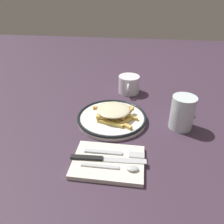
{
  "coord_description": "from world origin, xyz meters",
  "views": [
    {
      "loc": [
        0.67,
        0.09,
        0.44
      ],
      "look_at": [
        0.0,
        0.0,
        0.04
      ],
      "focal_mm": 35.34,
      "sensor_mm": 36.0,
      "label": 1
    }
  ],
  "objects_px": {
    "fork": "(114,153)",
    "water_glass": "(182,113)",
    "knife": "(102,159)",
    "coffee_mug": "(129,84)",
    "napkin": "(108,162)",
    "spoon": "(120,168)",
    "plate": "(112,118)",
    "fries_heap": "(114,112)",
    "salt_shaker": "(182,105)"
  },
  "relations": [
    {
      "from": "plate",
      "to": "napkin",
      "type": "distance_m",
      "value": 0.22
    },
    {
      "from": "napkin",
      "to": "fries_heap",
      "type": "bearing_deg",
      "value": -177.42
    },
    {
      "from": "knife",
      "to": "coffee_mug",
      "type": "height_order",
      "value": "coffee_mug"
    },
    {
      "from": "napkin",
      "to": "spoon",
      "type": "height_order",
      "value": "spoon"
    },
    {
      "from": "fries_heap",
      "to": "coffee_mug",
      "type": "height_order",
      "value": "coffee_mug"
    },
    {
      "from": "napkin",
      "to": "coffee_mug",
      "type": "height_order",
      "value": "coffee_mug"
    },
    {
      "from": "plate",
      "to": "fork",
      "type": "xyz_separation_m",
      "value": [
        0.19,
        0.03,
        0.01
      ]
    },
    {
      "from": "knife",
      "to": "coffee_mug",
      "type": "relative_size",
      "value": 1.78
    },
    {
      "from": "plate",
      "to": "water_glass",
      "type": "height_order",
      "value": "water_glass"
    },
    {
      "from": "spoon",
      "to": "coffee_mug",
      "type": "xyz_separation_m",
      "value": [
        -0.49,
        -0.01,
        0.02
      ]
    },
    {
      "from": "fries_heap",
      "to": "coffee_mug",
      "type": "relative_size",
      "value": 1.48
    },
    {
      "from": "knife",
      "to": "water_glass",
      "type": "height_order",
      "value": "water_glass"
    },
    {
      "from": "knife",
      "to": "napkin",
      "type": "bearing_deg",
      "value": 92.72
    },
    {
      "from": "napkin",
      "to": "fork",
      "type": "xyz_separation_m",
      "value": [
        -0.03,
        0.01,
        0.01
      ]
    },
    {
      "from": "plate",
      "to": "fries_heap",
      "type": "height_order",
      "value": "fries_heap"
    },
    {
      "from": "plate",
      "to": "knife",
      "type": "relative_size",
      "value": 1.2
    },
    {
      "from": "spoon",
      "to": "fries_heap",
      "type": "bearing_deg",
      "value": -169.67
    },
    {
      "from": "plate",
      "to": "coffee_mug",
      "type": "height_order",
      "value": "coffee_mug"
    },
    {
      "from": "plate",
      "to": "coffee_mug",
      "type": "distance_m",
      "value": 0.25
    },
    {
      "from": "knife",
      "to": "salt_shaker",
      "type": "distance_m",
      "value": 0.4
    },
    {
      "from": "fork",
      "to": "salt_shaker",
      "type": "height_order",
      "value": "salt_shaker"
    },
    {
      "from": "fork",
      "to": "spoon",
      "type": "bearing_deg",
      "value": 22.02
    },
    {
      "from": "fries_heap",
      "to": "fork",
      "type": "height_order",
      "value": "fries_heap"
    },
    {
      "from": "knife",
      "to": "water_glass",
      "type": "xyz_separation_m",
      "value": [
        -0.21,
        0.24,
        0.04
      ]
    },
    {
      "from": "fork",
      "to": "water_glass",
      "type": "relative_size",
      "value": 1.52
    },
    {
      "from": "fries_heap",
      "to": "knife",
      "type": "bearing_deg",
      "value": -2.4
    },
    {
      "from": "water_glass",
      "to": "salt_shaker",
      "type": "distance_m",
      "value": 0.1
    },
    {
      "from": "salt_shaker",
      "to": "napkin",
      "type": "bearing_deg",
      "value": -38.06
    },
    {
      "from": "knife",
      "to": "coffee_mug",
      "type": "distance_m",
      "value": 0.46
    },
    {
      "from": "fries_heap",
      "to": "napkin",
      "type": "relative_size",
      "value": 0.89
    },
    {
      "from": "spoon",
      "to": "coffee_mug",
      "type": "bearing_deg",
      "value": -179.0
    },
    {
      "from": "spoon",
      "to": "water_glass",
      "type": "relative_size",
      "value": 1.31
    },
    {
      "from": "fries_heap",
      "to": "coffee_mug",
      "type": "xyz_separation_m",
      "value": [
        -0.24,
        0.04,
        0.0
      ]
    },
    {
      "from": "plate",
      "to": "water_glass",
      "type": "bearing_deg",
      "value": 87.42
    },
    {
      "from": "napkin",
      "to": "knife",
      "type": "distance_m",
      "value": 0.02
    },
    {
      "from": "coffee_mug",
      "to": "salt_shaker",
      "type": "bearing_deg",
      "value": 53.03
    },
    {
      "from": "coffee_mug",
      "to": "knife",
      "type": "bearing_deg",
      "value": -5.6
    },
    {
      "from": "spoon",
      "to": "salt_shaker",
      "type": "height_order",
      "value": "salt_shaker"
    },
    {
      "from": "fries_heap",
      "to": "salt_shaker",
      "type": "relative_size",
      "value": 2.41
    },
    {
      "from": "napkin",
      "to": "plate",
      "type": "bearing_deg",
      "value": -175.23
    },
    {
      "from": "fries_heap",
      "to": "spoon",
      "type": "distance_m",
      "value": 0.25
    },
    {
      "from": "spoon",
      "to": "salt_shaker",
      "type": "distance_m",
      "value": 0.39
    },
    {
      "from": "napkin",
      "to": "coffee_mug",
      "type": "xyz_separation_m",
      "value": [
        -0.46,
        0.03,
        0.03
      ]
    },
    {
      "from": "spoon",
      "to": "plate",
      "type": "bearing_deg",
      "value": -167.89
    },
    {
      "from": "knife",
      "to": "plate",
      "type": "bearing_deg",
      "value": 179.86
    },
    {
      "from": "knife",
      "to": "fork",
      "type": "bearing_deg",
      "value": 132.97
    },
    {
      "from": "fork",
      "to": "water_glass",
      "type": "bearing_deg",
      "value": 130.93
    },
    {
      "from": "napkin",
      "to": "knife",
      "type": "bearing_deg",
      "value": -87.28
    },
    {
      "from": "spoon",
      "to": "water_glass",
      "type": "xyz_separation_m",
      "value": [
        -0.24,
        0.19,
        0.04
      ]
    },
    {
      "from": "coffee_mug",
      "to": "salt_shaker",
      "type": "distance_m",
      "value": 0.26
    }
  ]
}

